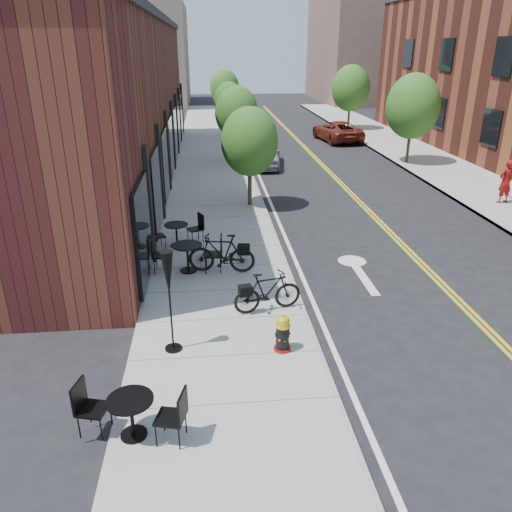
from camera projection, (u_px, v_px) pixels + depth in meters
name	position (u px, v px, depth m)	size (l,w,h in m)	color
ground	(308.00, 319.00, 11.85)	(120.00, 120.00, 0.00)	black
sidewalk_near	(215.00, 200.00, 20.81)	(4.00, 70.00, 0.12)	#9E9B93
sidewalk_far	(488.00, 192.00, 21.89)	(4.00, 70.00, 0.12)	#9E9B93
building_near	(111.00, 105.00, 22.73)	(5.00, 28.00, 7.00)	#401514
bg_building_left	(149.00, 56.00, 53.18)	(8.00, 14.00, 10.00)	#726656
bg_building_right	(364.00, 45.00, 56.78)	(10.00, 16.00, 12.00)	brown
tree_near_a	(250.00, 142.00, 19.03)	(2.20, 2.20, 3.81)	#382B1E
tree_near_b	(237.00, 113.00, 26.32)	(2.30, 2.30, 3.98)	#382B1E
tree_near_c	(229.00, 101.00, 33.72)	(2.10, 2.10, 3.67)	#382B1E
tree_near_d	(225.00, 88.00, 40.96)	(2.40, 2.40, 4.11)	#382B1E
tree_far_b	(413.00, 106.00, 26.10)	(2.80, 2.80, 4.62)	#382B1E
tree_far_c	(351.00, 88.00, 37.10)	(2.80, 2.80, 4.62)	#382B1E
fire_hydrant	(283.00, 333.00, 10.30)	(0.42, 0.42, 0.83)	maroon
bicycle_left	(222.00, 253.00, 13.83)	(0.53, 1.86, 1.12)	black
bicycle_right	(268.00, 292.00, 11.80)	(0.47, 1.67, 1.00)	black
bistro_set_a	(131.00, 412.00, 7.97)	(1.79, 0.92, 0.94)	black
bistro_set_b	(188.00, 254.00, 13.89)	(1.93, 0.87, 1.03)	black
bistro_set_c	(176.00, 232.00, 15.69)	(1.74, 1.11, 0.93)	black
patio_umbrella	(168.00, 281.00, 9.85)	(0.36, 0.36, 2.22)	black
parked_car_a	(264.00, 153.00, 26.60)	(1.68, 4.18, 1.42)	#A8AAB0
parked_car_b	(253.00, 135.00, 32.35)	(1.41, 4.04, 1.33)	black
parked_car_c	(245.00, 119.00, 38.84)	(2.06, 5.07, 1.47)	#AAAAAF
parked_car_far	(337.00, 131.00, 33.65)	(2.22, 4.82, 1.34)	maroon
pedestrian	(506.00, 181.00, 19.89)	(0.64, 0.42, 1.74)	maroon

